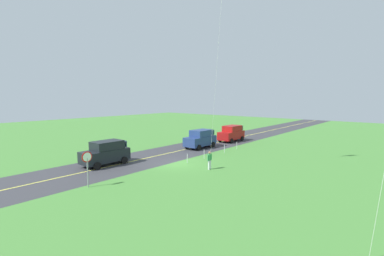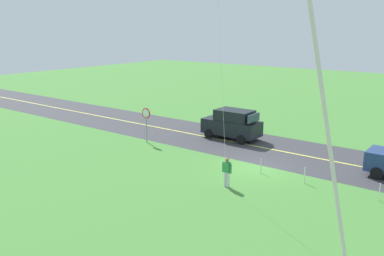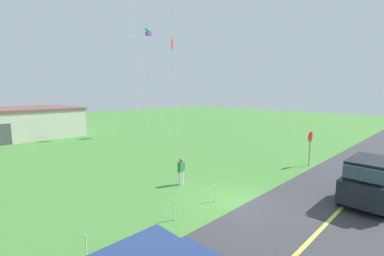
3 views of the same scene
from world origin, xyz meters
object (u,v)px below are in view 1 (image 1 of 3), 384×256
Objects in this scene: car_parked_west_near at (200,139)px; person_adult_near at (210,160)px; car_suv_foreground at (106,153)px; stop_sign at (87,162)px; car_parked_west_far at (231,133)px.

person_adult_near is (7.57, 6.94, -0.29)m from car_parked_west_near.
car_suv_foreground is 6.49m from stop_sign.
car_parked_west_far is 23.93m from stop_sign.
car_suv_foreground is at bearing -133.80° from stop_sign.
stop_sign reaches higher than car_parked_west_far.
stop_sign is at bearing 6.92° from car_parked_west_far.
car_parked_west_far and car_parked_west_near have the same top height.
car_parked_west_far is at bearing -49.54° from person_adult_near.
car_parked_west_near reaches higher than person_adult_near.
car_parked_west_near is at bearing 173.21° from car_suv_foreground.
person_adult_near is at bearing 42.51° from car_parked_west_near.
stop_sign is at bearing 10.62° from car_parked_west_near.
car_parked_west_near is 10.27m from person_adult_near.
stop_sign reaches higher than car_suv_foreground.
stop_sign is (4.47, 4.66, 0.65)m from car_suv_foreground.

